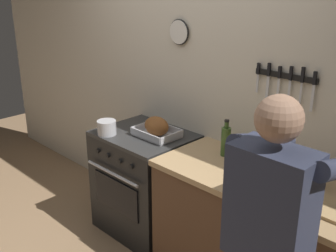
% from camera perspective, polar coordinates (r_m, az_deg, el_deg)
% --- Properties ---
extents(wall_back, '(6.00, 0.13, 2.60)m').
position_cam_1_polar(wall_back, '(3.35, 3.68, 5.98)').
color(wall_back, beige).
rests_on(wall_back, ground).
extents(stove, '(0.76, 0.67, 0.90)m').
position_cam_1_polar(stove, '(3.57, -3.20, -7.78)').
color(stove, black).
rests_on(stove, ground).
extents(person_cook, '(0.51, 0.63, 1.66)m').
position_cam_1_polar(person_cook, '(2.07, 13.84, -14.82)').
color(person_cook, '#C6B793').
rests_on(person_cook, ground).
extents(roasting_pan, '(0.35, 0.26, 0.16)m').
position_cam_1_polar(roasting_pan, '(3.29, -1.58, -0.28)').
color(roasting_pan, '#B7B7BC').
rests_on(roasting_pan, stove).
extents(saucepan, '(0.15, 0.15, 0.12)m').
position_cam_1_polar(saucepan, '(3.37, -8.46, -0.21)').
color(saucepan, '#B7B7BC').
rests_on(saucepan, stove).
extents(cutting_board, '(0.36, 0.24, 0.02)m').
position_cam_1_polar(cutting_board, '(2.50, 20.42, -10.22)').
color(cutting_board, tan).
rests_on(cutting_board, counter_block).
extents(bottle_soy_sauce, '(0.06, 0.06, 0.21)m').
position_cam_1_polar(bottle_soy_sauce, '(2.66, 19.73, -6.26)').
color(bottle_soy_sauce, black).
rests_on(bottle_soy_sauce, counter_block).
extents(bottle_hot_sauce, '(0.05, 0.05, 0.16)m').
position_cam_1_polar(bottle_hot_sauce, '(2.81, 15.27, -4.90)').
color(bottle_hot_sauce, red).
rests_on(bottle_hot_sauce, counter_block).
extents(bottle_olive_oil, '(0.07, 0.07, 0.27)m').
position_cam_1_polar(bottle_olive_oil, '(2.96, 7.98, -2.01)').
color(bottle_olive_oil, '#385623').
rests_on(bottle_olive_oil, counter_block).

